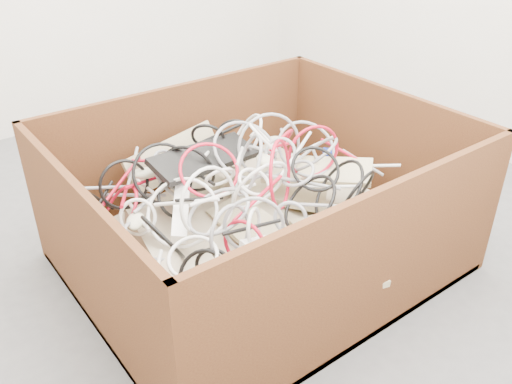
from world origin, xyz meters
TOP-DOWN VIEW (x-y plane):
  - ground at (0.00, 0.00)m, footprint 3.00×3.00m
  - cardboard_box at (-0.07, -0.29)m, footprint 1.32×1.10m
  - keyboard_pile at (-0.09, -0.24)m, footprint 1.10×1.01m
  - mice_scatter at (-0.14, -0.30)m, footprint 0.82×0.66m
  - power_strip_left at (-0.37, -0.27)m, footprint 0.19×0.25m
  - power_strip_right at (-0.21, -0.61)m, footprint 0.30×0.09m
  - vga_plug at (0.30, -0.27)m, footprint 0.06×0.06m
  - cable_tangle at (-0.16, -0.29)m, footprint 1.11×0.92m

SIDE VIEW (x-z plane):
  - ground at x=0.00m, z-range 0.00..0.00m
  - cardboard_box at x=-0.07m, z-range -0.16..0.43m
  - keyboard_pile at x=-0.09m, z-range 0.12..0.45m
  - power_strip_right at x=-0.21m, z-range 0.29..0.38m
  - power_strip_left at x=-0.37m, z-range 0.29..0.40m
  - mice_scatter at x=-0.14m, z-range 0.26..0.44m
  - vga_plug at x=0.30m, z-range 0.35..0.37m
  - cable_tangle at x=-0.16m, z-range 0.19..0.59m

